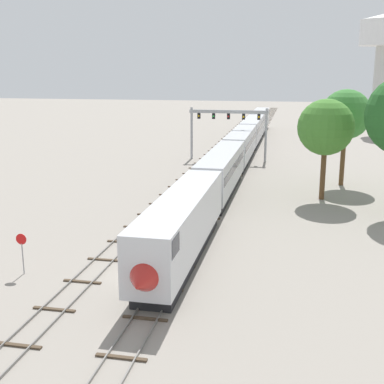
{
  "coord_description": "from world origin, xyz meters",
  "views": [
    {
      "loc": [
        9.69,
        -30.51,
        13.55
      ],
      "look_at": [
        1.0,
        12.0,
        3.0
      ],
      "focal_mm": 46.9,
      "sensor_mm": 36.0,
      "label": 1
    }
  ],
  "objects_px": {
    "signal_gantry": "(228,122)",
    "stop_sign": "(22,248)",
    "trackside_tree_mid": "(346,115)",
    "water_tower": "(383,39)",
    "trackside_tree_right": "(326,128)",
    "passenger_train": "(241,145)"
  },
  "relations": [
    {
      "from": "signal_gantry",
      "to": "water_tower",
      "type": "height_order",
      "value": "water_tower"
    },
    {
      "from": "signal_gantry",
      "to": "stop_sign",
      "type": "xyz_separation_m",
      "value": [
        -7.75,
        -47.38,
        -4.04
      ]
    },
    {
      "from": "passenger_train",
      "to": "stop_sign",
      "type": "relative_size",
      "value": 35.01
    },
    {
      "from": "signal_gantry",
      "to": "passenger_train",
      "type": "bearing_deg",
      "value": -40.06
    },
    {
      "from": "passenger_train",
      "to": "water_tower",
      "type": "bearing_deg",
      "value": 60.58
    },
    {
      "from": "stop_sign",
      "to": "trackside_tree_mid",
      "type": "relative_size",
      "value": 0.25
    },
    {
      "from": "passenger_train",
      "to": "stop_sign",
      "type": "height_order",
      "value": "passenger_train"
    },
    {
      "from": "trackside_tree_mid",
      "to": "passenger_train",
      "type": "bearing_deg",
      "value": 136.55
    },
    {
      "from": "passenger_train",
      "to": "water_tower",
      "type": "distance_m",
      "value": 55.13
    },
    {
      "from": "water_tower",
      "to": "trackside_tree_right",
      "type": "height_order",
      "value": "water_tower"
    },
    {
      "from": "passenger_train",
      "to": "signal_gantry",
      "type": "relative_size",
      "value": 8.33
    },
    {
      "from": "signal_gantry",
      "to": "trackside_tree_right",
      "type": "distance_m",
      "value": 25.86
    },
    {
      "from": "trackside_tree_right",
      "to": "water_tower",
      "type": "bearing_deg",
      "value": 77.35
    },
    {
      "from": "signal_gantry",
      "to": "stop_sign",
      "type": "relative_size",
      "value": 4.2
    },
    {
      "from": "water_tower",
      "to": "trackside_tree_mid",
      "type": "xyz_separation_m",
      "value": [
        -12.15,
        -58.36,
        -11.63
      ]
    },
    {
      "from": "passenger_train",
      "to": "stop_sign",
      "type": "bearing_deg",
      "value": -102.4
    },
    {
      "from": "water_tower",
      "to": "trackside_tree_right",
      "type": "relative_size",
      "value": 2.37
    },
    {
      "from": "trackside_tree_right",
      "to": "trackside_tree_mid",
      "type": "bearing_deg",
      "value": 70.61
    },
    {
      "from": "water_tower",
      "to": "trackside_tree_right",
      "type": "xyz_separation_m",
      "value": [
        -14.78,
        -65.84,
        -12.38
      ]
    },
    {
      "from": "trackside_tree_mid",
      "to": "trackside_tree_right",
      "type": "xyz_separation_m",
      "value": [
        -2.63,
        -7.47,
        -0.74
      ]
    },
    {
      "from": "passenger_train",
      "to": "trackside_tree_right",
      "type": "relative_size",
      "value": 9.41
    },
    {
      "from": "stop_sign",
      "to": "trackside_tree_mid",
      "type": "distance_m",
      "value": 40.8
    }
  ]
}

